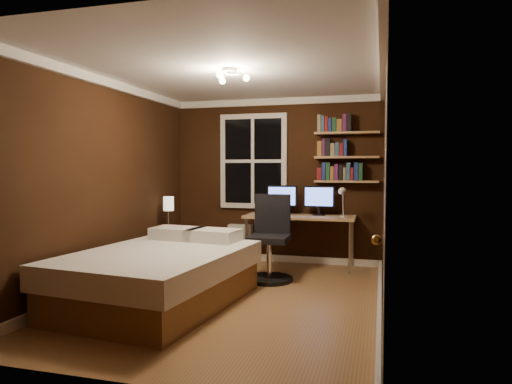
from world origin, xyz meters
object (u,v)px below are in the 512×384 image
(bedside_lamp, at_px, (169,212))
(desk, at_px, (300,219))
(bed, at_px, (160,276))
(monitor_right, at_px, (319,201))
(nightstand, at_px, (169,247))
(monitor_left, at_px, (282,200))
(office_chair, at_px, (270,247))
(radiator, at_px, (240,242))
(desk_lamp, at_px, (343,202))

(bedside_lamp, xyz_separation_m, desk, (1.81, 0.57, -0.12))
(bed, distance_m, monitor_right, 2.75)
(nightstand, height_order, monitor_left, monitor_left)
(bedside_lamp, bearing_deg, office_chair, -10.52)
(radiator, height_order, monitor_right, monitor_right)
(desk_lamp, relative_size, office_chair, 0.40)
(monitor_left, height_order, desk_lamp, desk_lamp)
(bed, relative_size, monitor_left, 5.00)
(radiator, relative_size, monitor_right, 1.25)
(desk, distance_m, office_chair, 0.94)
(bed, distance_m, desk, 2.50)
(bedside_lamp, relative_size, monitor_left, 0.96)
(radiator, distance_m, monitor_right, 1.42)
(bed, height_order, bedside_lamp, bedside_lamp)
(monitor_left, bearing_deg, office_chair, -87.12)
(monitor_left, relative_size, desk_lamp, 1.03)
(nightstand, height_order, radiator, nightstand)
(desk, distance_m, monitor_left, 0.40)
(bedside_lamp, bearing_deg, desk, 17.62)
(monitor_right, bearing_deg, office_chair, -117.92)
(desk, distance_m, monitor_right, 0.39)
(radiator, height_order, monitor_left, monitor_left)
(bed, distance_m, nightstand, 1.77)
(bed, xyz_separation_m, radiator, (0.14, 2.42, -0.02))
(monitor_right, relative_size, desk_lamp, 1.03)
(monitor_left, distance_m, monitor_right, 0.55)
(bed, height_order, nightstand, bed)
(bedside_lamp, height_order, monitor_left, monitor_left)
(bed, height_order, desk, desk)
(monitor_left, bearing_deg, desk_lamp, -14.61)
(monitor_left, distance_m, office_chair, 1.09)
(nightstand, height_order, bedside_lamp, bedside_lamp)
(bed, relative_size, radiator, 3.99)
(bed, distance_m, desk_lamp, 2.76)
(bed, xyz_separation_m, office_chair, (0.87, 1.34, 0.13))
(monitor_right, xyz_separation_m, desk_lamp, (0.36, -0.24, 0.01))
(radiator, distance_m, office_chair, 1.32)
(nightstand, bearing_deg, office_chair, -6.31)
(radiator, bearing_deg, bed, -93.21)
(nightstand, bearing_deg, radiator, 47.50)
(monitor_left, bearing_deg, radiator, 169.06)
(monitor_right, bearing_deg, bedside_lamp, -162.50)
(monitor_left, xyz_separation_m, monitor_right, (0.55, 0.00, 0.00))
(radiator, bearing_deg, desk, -12.36)
(office_chair, bearing_deg, desk, 72.98)
(bed, xyz_separation_m, monitor_left, (0.82, 2.28, 0.67))
(radiator, height_order, desk, desk)
(monitor_left, bearing_deg, bedside_lamp, -156.79)
(desk, xyz_separation_m, office_chair, (-0.23, -0.87, -0.26))
(bedside_lamp, bearing_deg, nightstand, 0.00)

